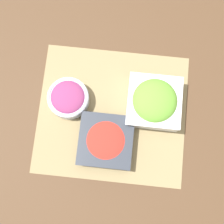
% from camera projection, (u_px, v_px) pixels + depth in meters
% --- Properties ---
extents(ground_plane, '(3.00, 3.00, 0.00)m').
position_uv_depth(ground_plane, '(112.00, 114.00, 1.02)').
color(ground_plane, '#513823').
extents(placemat, '(0.48, 0.43, 0.00)m').
position_uv_depth(placemat, '(112.00, 114.00, 1.02)').
color(placemat, '#937F56').
rests_on(placemat, ground_plane).
extents(tomato_bowl, '(0.17, 0.17, 0.05)m').
position_uv_depth(tomato_bowl, '(106.00, 141.00, 0.98)').
color(tomato_bowl, '#333842').
rests_on(tomato_bowl, placemat).
extents(lettuce_bowl, '(0.17, 0.17, 0.09)m').
position_uv_depth(lettuce_bowl, '(154.00, 102.00, 0.98)').
color(lettuce_bowl, white).
rests_on(lettuce_bowl, placemat).
extents(onion_bowl, '(0.13, 0.13, 0.06)m').
position_uv_depth(onion_bowl, '(68.00, 98.00, 1.00)').
color(onion_bowl, silver).
rests_on(onion_bowl, placemat).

